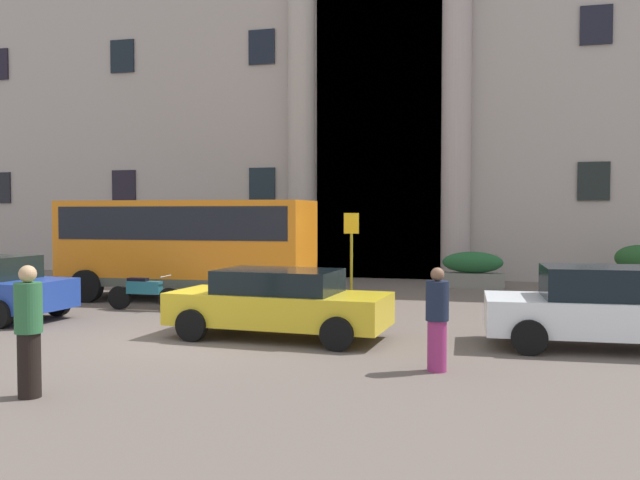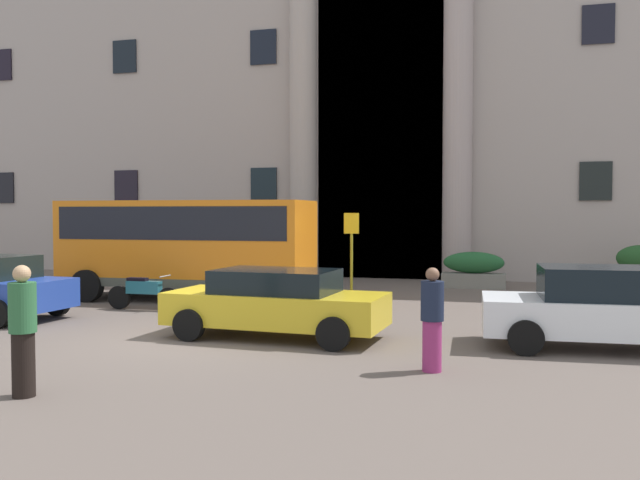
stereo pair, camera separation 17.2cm
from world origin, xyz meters
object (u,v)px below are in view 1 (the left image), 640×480
Objects in this scene: parked_hatchback_near at (613,307)px; hedge_planter_entrance_right at (639,269)px; orange_minibus at (188,241)px; scooter_by_planter at (143,292)px; pedestrian_woman_with_bag at (437,319)px; pedestrian_man_red_shirt at (29,331)px; bus_stop_sign at (351,245)px; hedge_planter_entrance_left at (473,270)px; parked_estate_mid at (279,302)px; hedge_planter_far_east at (289,266)px.

hedge_planter_entrance_right is at bearing 74.21° from parked_hatchback_near.
orange_minibus reaches higher than scooter_by_planter.
pedestrian_man_red_shirt is at bearing -88.88° from pedestrian_woman_with_bag.
pedestrian_man_red_shirt is at bearing -148.74° from parked_hatchback_near.
bus_stop_sign is at bearing -63.75° from pedestrian_man_red_shirt.
hedge_planter_entrance_left is at bearing -73.70° from pedestrian_man_red_shirt.
pedestrian_woman_with_bag is at bearing -28.36° from parked_estate_mid.
hedge_planter_entrance_left is 1.16× the size of pedestrian_man_red_shirt.
hedge_planter_entrance_left is at bearing 32.48° from orange_minibus.
parked_hatchback_near reaches higher than parked_estate_mid.
parked_hatchback_near is at bearing -103.35° from hedge_planter_entrance_right.
hedge_planter_entrance_right reaches higher than hedge_planter_far_east.
orange_minibus reaches higher than pedestrian_woman_with_bag.
bus_stop_sign reaches higher than hedge_planter_entrance_left.
parked_hatchback_near is (2.76, -9.59, 0.19)m from hedge_planter_entrance_left.
orange_minibus is at bearing -146.19° from hedge_planter_entrance_left.
pedestrian_man_red_shirt is at bearing -71.44° from scooter_by_planter.
scooter_by_planter is at bearing -95.78° from orange_minibus.
hedge_planter_entrance_left is 1.02× the size of scooter_by_planter.
bus_stop_sign is 1.63× the size of hedge_planter_entrance_right.
parked_estate_mid is (2.89, -10.03, 0.10)m from hedge_planter_far_east.
pedestrian_man_red_shirt reaches higher than parked_hatchback_near.
hedge_planter_entrance_right is 0.74× the size of hedge_planter_entrance_left.
hedge_planter_entrance_right is (11.41, 0.26, 0.10)m from hedge_planter_far_east.
scooter_by_planter is 8.03m from pedestrian_man_red_shirt.
orange_minibus is 3.99× the size of pedestrian_man_red_shirt.
pedestrian_woman_with_bag is (3.20, -8.69, -0.72)m from bus_stop_sign.
parked_estate_mid is at bearing -73.92° from hedge_planter_far_east.
hedge_planter_far_east is 0.36× the size of parked_hatchback_near.
pedestrian_woman_with_bag is (7.58, -6.93, -0.86)m from orange_minibus.
scooter_by_planter is at bearing -138.88° from bus_stop_sign.
orange_minibus is 3.52× the size of scooter_by_planter.
scooter_by_planter is (-1.60, -7.35, -0.14)m from hedge_planter_far_east.
pedestrian_man_red_shirt reaches higher than hedge_planter_far_east.
bus_stop_sign is 9.24m from hedge_planter_entrance_right.
hedge_planter_entrance_right is 10.07m from parked_hatchback_near.
hedge_planter_entrance_right is at bearing 2.34° from hedge_planter_entrance_left.
hedge_planter_far_east is at bearing -179.51° from hedge_planter_entrance_left.
hedge_planter_entrance_right is 0.33× the size of parked_hatchback_near.
parked_estate_mid is (4.32, -4.89, -0.97)m from orange_minibus.
bus_stop_sign is 6.71m from parked_estate_mid.
parked_hatchback_near is (10.51, -4.41, -0.92)m from orange_minibus.
hedge_planter_far_east is 13.54m from pedestrian_woman_with_bag.
parked_estate_mid is 5.26m from pedestrian_man_red_shirt.
parked_estate_mid is (-3.42, -10.08, 0.13)m from hedge_planter_entrance_left.
parked_hatchback_near is 10.91m from scooter_by_planter.
parked_hatchback_near is (-2.33, -9.80, 0.05)m from hedge_planter_entrance_right.
pedestrian_man_red_shirt reaches higher than parked_estate_mid.
orange_minibus is 10.30m from pedestrian_woman_with_bag.
hedge_planter_entrance_right is 15.07m from scooter_by_planter.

